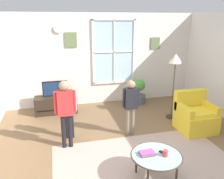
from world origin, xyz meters
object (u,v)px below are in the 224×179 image
object	(u,v)px
cup	(165,153)
book_stack	(147,153)
person_black_shirt	(131,102)
potted_plant_by_window	(139,92)
floor_lamp	(175,65)
remote_near_books	(163,153)
person_pink_shirt	(68,106)
tv_stand	(56,105)
coffee_table	(156,156)
armchair	(195,116)
person_red_shirt	(65,107)
television	(55,89)

from	to	relation	value
cup	book_stack	bearing A→B (deg)	156.79
person_black_shirt	potted_plant_by_window	world-z (taller)	person_black_shirt
floor_lamp	remote_near_books	bearing A→B (deg)	-121.66
person_black_shirt	person_pink_shirt	bearing A→B (deg)	171.38
tv_stand	coffee_table	size ratio (longest dim) A/B	1.36
tv_stand	armchair	size ratio (longest dim) A/B	1.26
tv_stand	person_pink_shirt	bearing A→B (deg)	-80.52
person_black_shirt	person_red_shirt	bearing A→B (deg)	-172.89
potted_plant_by_window	person_black_shirt	bearing A→B (deg)	-116.33
person_red_shirt	person_black_shirt	bearing A→B (deg)	7.11
potted_plant_by_window	coffee_table	bearing A→B (deg)	-106.49
armchair	cup	size ratio (longest dim) A/B	8.69
coffee_table	potted_plant_by_window	xyz separation A→B (m)	(0.97, 3.28, -0.06)
book_stack	remote_near_books	bearing A→B (deg)	-9.15
book_stack	person_red_shirt	bearing A→B (deg)	131.95
armchair	person_black_shirt	distance (m)	1.57
remote_near_books	person_red_shirt	bearing A→B (deg)	136.80
television	person_pink_shirt	xyz separation A→B (m)	(0.25, -1.48, 0.04)
television	armchair	xyz separation A→B (m)	(3.03, -1.80, -0.35)
cup	person_pink_shirt	size ratio (longest dim) A/B	0.09
book_stack	person_pink_shirt	xyz separation A→B (m)	(-1.06, 1.63, 0.26)
coffee_table	person_red_shirt	world-z (taller)	person_red_shirt
cup	potted_plant_by_window	distance (m)	3.44
cup	person_red_shirt	distance (m)	1.99
tv_stand	remote_near_books	xyz separation A→B (m)	(1.56, -3.15, 0.22)
television	cup	world-z (taller)	television
armchair	potted_plant_by_window	size ratio (longest dim) A/B	1.19
armchair	remote_near_books	xyz separation A→B (m)	(-1.47, -1.36, 0.12)
floor_lamp	person_pink_shirt	bearing A→B (deg)	-170.78
coffee_table	person_red_shirt	size ratio (longest dim) A/B	0.59
tv_stand	book_stack	xyz separation A→B (m)	(1.31, -3.11, 0.23)
book_stack	television	bearing A→B (deg)	112.80
person_black_shirt	coffee_table	bearing A→B (deg)	-93.22
cup	armchair	bearing A→B (deg)	44.10
armchair	person_red_shirt	world-z (taller)	person_red_shirt
tv_stand	armchair	world-z (taller)	armchair
cup	person_red_shirt	world-z (taller)	person_red_shirt
coffee_table	cup	distance (m)	0.15
tv_stand	person_black_shirt	distance (m)	2.33
tv_stand	television	xyz separation A→B (m)	(0.00, -0.00, 0.45)
coffee_table	person_pink_shirt	xyz separation A→B (m)	(-1.20, 1.68, 0.31)
armchair	cup	xyz separation A→B (m)	(-1.47, -1.42, 0.16)
armchair	cup	bearing A→B (deg)	-135.90
person_black_shirt	person_red_shirt	xyz separation A→B (m)	(-1.36, -0.17, 0.08)
tv_stand	remote_near_books	size ratio (longest dim) A/B	7.81
person_black_shirt	person_pink_shirt	world-z (taller)	person_black_shirt
remote_near_books	armchair	bearing A→B (deg)	42.74
tv_stand	television	distance (m)	0.45
person_red_shirt	television	bearing A→B (deg)	95.28
tv_stand	person_black_shirt	bearing A→B (deg)	-47.72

